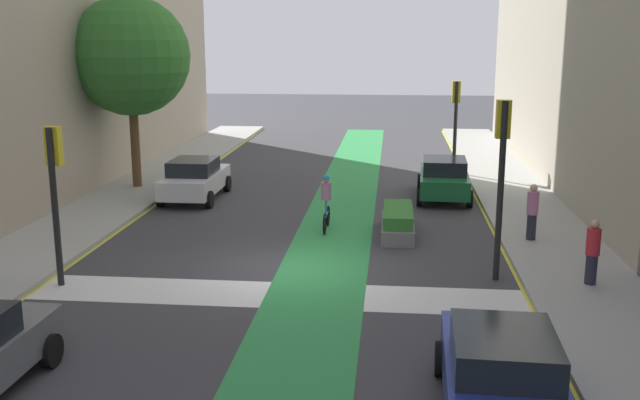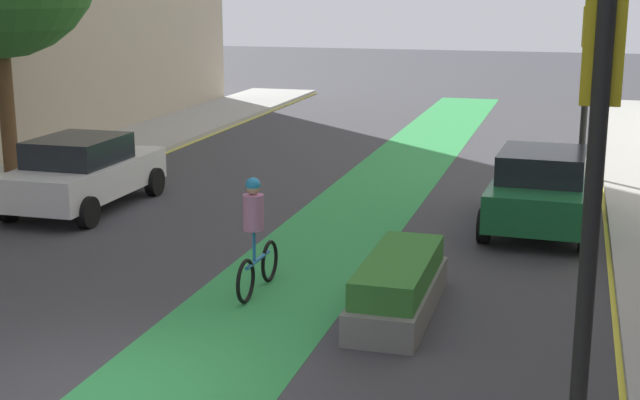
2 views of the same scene
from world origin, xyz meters
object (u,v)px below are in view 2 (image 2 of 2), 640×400
object	(u,v)px
car_green_right_far	(542,188)
car_white_left_far	(83,172)
traffic_signal_near_right	(596,154)
traffic_signal_far_right	(588,60)
cyclist_in_lane	(255,233)
median_planter	(399,287)

from	to	relation	value
car_green_right_far	car_white_left_far	xyz separation A→B (m)	(-9.48, -1.09, 0.00)
traffic_signal_near_right	traffic_signal_far_right	distance (m)	14.25
traffic_signal_near_right	car_white_left_far	distance (m)	13.40
traffic_signal_far_right	car_white_left_far	world-z (taller)	traffic_signal_far_right
cyclist_in_lane	car_green_right_far	bearing A→B (deg)	52.15
traffic_signal_near_right	car_green_right_far	xyz separation A→B (m)	(-0.72, 9.45, -2.39)
traffic_signal_near_right	car_white_left_far	world-z (taller)	traffic_signal_near_right
median_planter	car_green_right_far	bearing A→B (deg)	71.94
traffic_signal_far_right	car_green_right_far	distance (m)	5.31
traffic_signal_near_right	cyclist_in_lane	bearing A→B (deg)	138.52
car_white_left_far	cyclist_in_lane	xyz separation A→B (m)	(5.42, -4.14, 0.17)
traffic_signal_near_right	car_green_right_far	size ratio (longest dim) A/B	1.07
cyclist_in_lane	median_planter	xyz separation A→B (m)	(2.28, -0.23, -0.57)
car_green_right_far	median_planter	size ratio (longest dim) A/B	1.42
car_white_left_far	median_planter	distance (m)	8.86
traffic_signal_near_right	cyclist_in_lane	world-z (taller)	traffic_signal_near_right
cyclist_in_lane	median_planter	distance (m)	2.36
traffic_signal_far_right	median_planter	distance (m)	10.86
traffic_signal_far_right	car_white_left_far	xyz separation A→B (m)	(-10.23, -5.89, -2.15)
car_green_right_far	car_white_left_far	world-z (taller)	same
car_white_left_far	cyclist_in_lane	distance (m)	6.82
car_green_right_far	cyclist_in_lane	bearing A→B (deg)	-127.85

